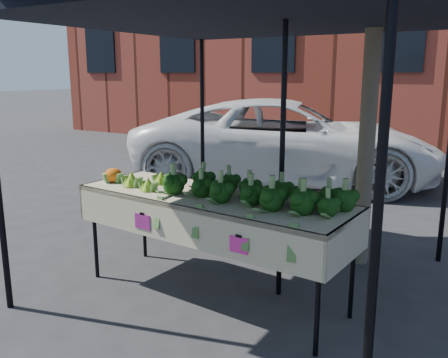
% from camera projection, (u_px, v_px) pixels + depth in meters
% --- Properties ---
extents(ground, '(90.00, 90.00, 0.00)m').
position_uv_depth(ground, '(241.00, 294.00, 4.18)').
color(ground, '#29292C').
extents(table, '(2.45, 0.98, 0.90)m').
position_uv_depth(table, '(212.00, 246.00, 4.06)').
color(table, '#C5B994').
rests_on(table, ground).
extents(canopy, '(3.16, 3.16, 2.74)m').
position_uv_depth(canopy, '(249.00, 135.00, 4.14)').
color(canopy, black).
rests_on(canopy, ground).
extents(broccoli_heap, '(1.57, 0.54, 0.22)m').
position_uv_depth(broccoli_heap, '(255.00, 187.00, 3.77)').
color(broccoli_heap, '#11330B').
rests_on(broccoli_heap, table).
extents(romanesco_cluster, '(0.40, 0.44, 0.17)m').
position_uv_depth(romanesco_cluster, '(148.00, 177.00, 4.27)').
color(romanesco_cluster, '#8EB827').
rests_on(romanesco_cluster, table).
extents(cauliflower_pair, '(0.17, 0.17, 0.16)m').
position_uv_depth(cauliflower_pair, '(113.00, 174.00, 4.43)').
color(cauliflower_pair, orange).
rests_on(cauliflower_pair, table).
extents(vehicle, '(2.23, 2.78, 5.25)m').
position_uv_depth(vehicle, '(290.00, 28.00, 7.92)').
color(vehicle, white).
rests_on(vehicle, ground).
extents(street_tree, '(2.34, 2.34, 4.61)m').
position_uv_depth(street_tree, '(374.00, 27.00, 4.40)').
color(street_tree, '#1E4C14').
rests_on(street_tree, ground).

